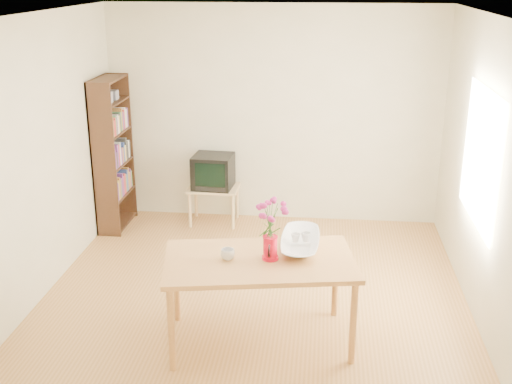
# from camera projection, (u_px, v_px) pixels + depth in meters

# --- Properties ---
(room) EXTENTS (4.50, 4.50, 4.50)m
(room) POSITION_uv_depth(u_px,v_px,m) (256.00, 170.00, 5.57)
(room) COLOR #A27039
(room) RESTS_ON ground
(table) EXTENTS (1.65, 1.12, 0.75)m
(table) POSITION_uv_depth(u_px,v_px,m) (260.00, 267.00, 5.18)
(table) COLOR #B77A3E
(table) RESTS_ON ground
(tv_stand) EXTENTS (0.60, 0.45, 0.46)m
(tv_stand) POSITION_uv_depth(u_px,v_px,m) (214.00, 193.00, 7.79)
(tv_stand) COLOR tan
(tv_stand) RESTS_ON ground
(bookshelf) EXTENTS (0.28, 0.70, 1.80)m
(bookshelf) POSITION_uv_depth(u_px,v_px,m) (114.00, 159.00, 7.55)
(bookshelf) COLOR black
(bookshelf) RESTS_ON ground
(pitcher) EXTENTS (0.13, 0.21, 0.20)m
(pitcher) POSITION_uv_depth(u_px,v_px,m) (270.00, 249.00, 5.13)
(pitcher) COLOR red
(pitcher) RESTS_ON table
(flowers) EXTENTS (0.23, 0.23, 0.32)m
(flowers) POSITION_uv_depth(u_px,v_px,m) (270.00, 219.00, 5.04)
(flowers) COLOR #D63291
(flowers) RESTS_ON pitcher
(mug) EXTENTS (0.14, 0.14, 0.09)m
(mug) POSITION_uv_depth(u_px,v_px,m) (228.00, 254.00, 5.13)
(mug) COLOR white
(mug) RESTS_ON table
(bowl) EXTENTS (0.49, 0.49, 0.45)m
(bowl) POSITION_uv_depth(u_px,v_px,m) (301.00, 221.00, 5.32)
(bowl) COLOR white
(bowl) RESTS_ON table
(teacup_a) EXTENTS (0.09, 0.09, 0.06)m
(teacup_a) POSITION_uv_depth(u_px,v_px,m) (296.00, 226.00, 5.34)
(teacup_a) COLOR white
(teacup_a) RESTS_ON bowl
(teacup_b) EXTENTS (0.09, 0.09, 0.07)m
(teacup_b) POSITION_uv_depth(u_px,v_px,m) (306.00, 225.00, 5.35)
(teacup_b) COLOR white
(teacup_b) RESTS_ON bowl
(television) EXTENTS (0.49, 0.46, 0.40)m
(television) POSITION_uv_depth(u_px,v_px,m) (213.00, 171.00, 7.71)
(television) COLOR black
(television) RESTS_ON tv_stand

